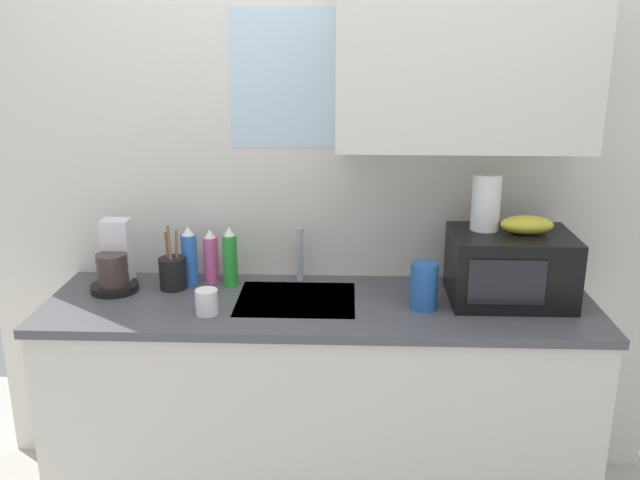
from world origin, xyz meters
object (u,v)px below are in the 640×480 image
dish_soap_bottle_green (230,258)px  coffee_maker (115,264)px  paper_towel_roll (486,202)px  mug_white (207,302)px  microwave (510,267)px  dish_soap_bottle_pink (211,257)px  utensil_crock (173,272)px  banana_bunch (527,225)px  dish_soap_bottle_blue (189,257)px  cereal_canister (424,286)px

dish_soap_bottle_green → coffee_maker: bearing=-173.1°
paper_towel_roll → mug_white: (-1.05, -0.24, -0.33)m
microwave → mug_white: microwave is taller
dish_soap_bottle_pink → utensil_crock: utensil_crock is taller
coffee_maker → dish_soap_bottle_green: 0.46m
dish_soap_bottle_green → paper_towel_roll: bearing=-3.6°
banana_bunch → dish_soap_bottle_pink: size_ratio=0.87×
mug_white → coffee_maker: bearing=149.4°
paper_towel_roll → dish_soap_bottle_blue: 1.21m
paper_towel_roll → dish_soap_bottle_blue: size_ratio=0.90×
dish_soap_bottle_green → cereal_canister: bearing=-15.6°
coffee_maker → dish_soap_bottle_pink: bearing=14.3°
dish_soap_bottle_blue → coffee_maker: bearing=-166.0°
coffee_maker → mug_white: bearing=-30.6°
paper_towel_roll → cereal_canister: bearing=-148.0°
paper_towel_roll → coffee_maker: paper_towel_roll is taller
mug_white → cereal_canister: bearing=6.4°
paper_towel_roll → dish_soap_bottle_green: size_ratio=0.88×
banana_bunch → dish_soap_bottle_pink: 1.27m
banana_bunch → dish_soap_bottle_green: 1.18m
dish_soap_bottle_green → mug_white: 0.31m
microwave → dish_soap_bottle_green: size_ratio=1.84×
dish_soap_bottle_green → dish_soap_bottle_blue: 0.17m
paper_towel_roll → coffee_maker: size_ratio=0.79×
coffee_maker → utensil_crock: (0.23, 0.01, -0.04)m
dish_soap_bottle_blue → cereal_canister: bearing=-13.7°
coffee_maker → dish_soap_bottle_blue: bearing=14.0°
dish_soap_bottle_green → mug_white: bearing=-97.5°
utensil_crock → dish_soap_bottle_blue: bearing=46.7°
microwave → cereal_canister: microwave is taller
banana_bunch → cereal_canister: 0.46m
dish_soap_bottle_pink → dish_soap_bottle_blue: size_ratio=0.93×
utensil_crock → dish_soap_bottle_green: bearing=10.9°
paper_towel_roll → microwave: bearing=-27.4°
coffee_maker → dish_soap_bottle_green: coffee_maker is taller
dish_soap_bottle_green → banana_bunch: bearing=-5.6°
coffee_maker → dish_soap_bottle_blue: 0.30m
paper_towel_roll → mug_white: paper_towel_roll is taller
paper_towel_roll → dish_soap_bottle_pink: bearing=174.6°
dish_soap_bottle_pink → mug_white: size_ratio=2.41×
microwave → mug_white: 1.17m
mug_white → paper_towel_roll: bearing=12.9°
dish_soap_bottle_blue → mug_white: dish_soap_bottle_blue is taller
microwave → utensil_crock: size_ratio=1.70×
banana_bunch → coffee_maker: size_ratio=0.71×
dish_soap_bottle_blue → microwave: bearing=-5.9°
coffee_maker → mug_white: (0.42, -0.25, -0.06)m
dish_soap_bottle_green → utensil_crock: bearing=-169.1°
paper_towel_roll → utensil_crock: bearing=179.1°
utensil_crock → paper_towel_roll: bearing=-0.9°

